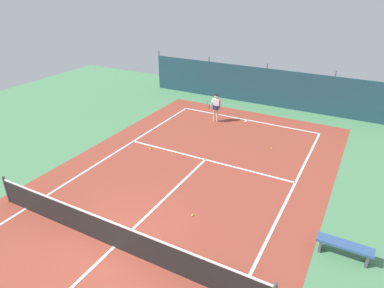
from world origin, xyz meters
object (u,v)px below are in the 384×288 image
at_px(tennis_ball_near_player, 151,149).
at_px(tennis_ball_midcourt, 192,215).
at_px(courtside_bench, 345,247).
at_px(tennis_ball_by_sideline, 271,148).
at_px(tennis_net, 113,234).
at_px(tennis_player, 216,106).

relative_size(tennis_ball_near_player, tennis_ball_midcourt, 1.00).
distance_m(tennis_ball_near_player, courtside_bench, 9.65).
xyz_separation_m(tennis_ball_near_player, tennis_ball_by_sideline, (5.17, 2.86, 0.00)).
relative_size(tennis_ball_by_sideline, courtside_bench, 0.04).
relative_size(tennis_ball_midcourt, courtside_bench, 0.04).
height_order(tennis_ball_near_player, courtside_bench, courtside_bench).
distance_m(tennis_net, tennis_ball_midcourt, 2.91).
bearing_deg(tennis_player, tennis_net, 89.08).
bearing_deg(tennis_ball_midcourt, tennis_ball_near_player, 139.90).
bearing_deg(tennis_ball_near_player, tennis_player, 74.88).
xyz_separation_m(tennis_net, tennis_ball_midcourt, (1.41, 2.50, -0.48)).
xyz_separation_m(tennis_player, tennis_ball_near_player, (-1.28, -4.74, -0.93)).
relative_size(tennis_player, tennis_ball_by_sideline, 24.85).
distance_m(tennis_player, tennis_ball_near_player, 5.00).
height_order(tennis_net, tennis_ball_by_sideline, tennis_net).
height_order(tennis_player, tennis_ball_near_player, tennis_player).
height_order(tennis_net, tennis_ball_midcourt, tennis_net).
height_order(tennis_net, tennis_ball_near_player, tennis_net).
xyz_separation_m(tennis_ball_near_player, tennis_ball_midcourt, (4.23, -3.56, 0.00)).
bearing_deg(tennis_net, tennis_ball_by_sideline, 75.24).
distance_m(tennis_ball_near_player, tennis_ball_by_sideline, 5.91).
xyz_separation_m(tennis_net, tennis_ball_by_sideline, (2.35, 8.92, -0.48)).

